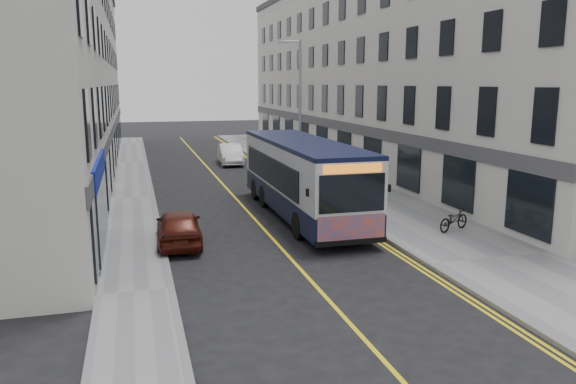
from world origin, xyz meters
TOP-DOWN VIEW (x-y plane):
  - ground at (0.00, 0.00)m, footprint 140.00×140.00m
  - pavement_east at (6.25, 12.00)m, footprint 4.50×64.00m
  - pavement_west at (-5.00, 12.00)m, footprint 2.00×64.00m
  - kerb_east at (4.00, 12.00)m, footprint 0.18×64.00m
  - kerb_west at (-4.00, 12.00)m, footprint 0.18×64.00m
  - road_centre_line at (0.00, 12.00)m, footprint 0.12×64.00m
  - road_dbl_yellow_inner at (3.55, 12.00)m, footprint 0.10×64.00m
  - road_dbl_yellow_outer at (3.75, 12.00)m, footprint 0.10×64.00m
  - terrace_east at (11.50, 21.00)m, footprint 6.00×46.00m
  - terrace_west at (-9.00, 21.00)m, footprint 6.00×46.00m
  - streetlamp at (4.17, 14.00)m, footprint 1.32×0.18m
  - city_bus at (2.09, 6.36)m, footprint 2.65×11.34m
  - bicycle at (6.87, 2.15)m, footprint 1.77×1.21m
  - pedestrian_near at (4.76, 13.84)m, footprint 0.83×0.71m
  - pedestrian_far at (5.54, 17.46)m, footprint 0.93×0.84m
  - car_white at (1.80, 23.04)m, footprint 1.74×4.37m
  - car_maroon at (-3.40, 3.45)m, footprint 1.72×3.91m

SIDE VIEW (x-z plane):
  - ground at x=0.00m, z-range 0.00..0.00m
  - road_centre_line at x=0.00m, z-range 0.00..0.01m
  - road_dbl_yellow_inner at x=3.55m, z-range 0.00..0.01m
  - road_dbl_yellow_outer at x=3.75m, z-range 0.00..0.01m
  - pavement_east at x=6.25m, z-range 0.00..0.12m
  - pavement_west at x=-5.00m, z-range 0.00..0.12m
  - kerb_east at x=4.00m, z-range 0.00..0.13m
  - kerb_west at x=-4.00m, z-range 0.00..0.13m
  - bicycle at x=6.87m, z-range 0.12..1.00m
  - car_maroon at x=-3.40m, z-range 0.00..1.31m
  - car_white at x=1.80m, z-range 0.00..1.42m
  - pedestrian_far at x=5.54m, z-range 0.12..1.68m
  - pedestrian_near at x=4.76m, z-range 0.12..2.03m
  - city_bus at x=2.09m, z-range 0.15..3.45m
  - streetlamp at x=4.17m, z-range 0.38..8.38m
  - terrace_east at x=11.50m, z-range 0.00..13.00m
  - terrace_west at x=-9.00m, z-range 0.00..13.00m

